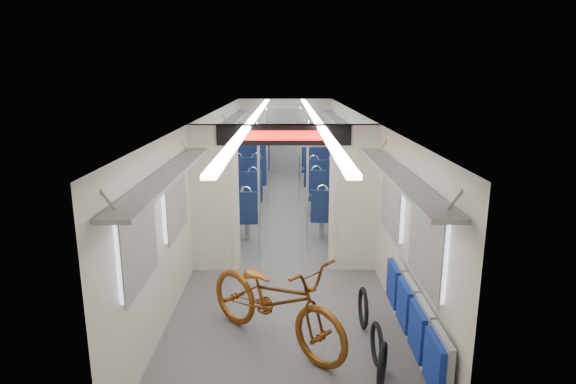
% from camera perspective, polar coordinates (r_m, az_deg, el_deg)
% --- Properties ---
extents(carriage, '(12.00, 12.02, 2.31)m').
position_cam_1_polar(carriage, '(9.09, -0.42, 4.08)').
color(carriage, '#515456').
rests_on(carriage, ground).
extents(bicycle, '(2.01, 1.93, 1.09)m').
position_cam_1_polar(bicycle, '(5.59, -1.56, -12.61)').
color(bicycle, brown).
rests_on(bicycle, ground).
extents(flip_bench, '(0.12, 2.15, 0.57)m').
position_cam_1_polar(flip_bench, '(5.30, 14.66, -14.19)').
color(flip_bench, gray).
rests_on(flip_bench, carriage).
extents(bike_hoop_a, '(0.20, 0.44, 0.45)m').
position_cam_1_polar(bike_hoop_a, '(5.17, 11.09, -19.63)').
color(bike_hoop_a, black).
rests_on(bike_hoop_a, ground).
extents(bike_hoop_b, '(0.07, 0.48, 0.48)m').
position_cam_1_polar(bike_hoop_b, '(5.45, 10.48, -17.57)').
color(bike_hoop_b, black).
rests_on(bike_hoop_b, ground).
extents(bike_hoop_c, '(0.06, 0.51, 0.51)m').
position_cam_1_polar(bike_hoop_c, '(6.12, 8.89, -13.62)').
color(bike_hoop_c, black).
rests_on(bike_hoop_c, ground).
extents(seat_bay_near_left, '(0.89, 1.96, 1.06)m').
position_cam_1_polar(seat_bay_near_left, '(9.78, -5.88, -1.13)').
color(seat_bay_near_left, '#0E1A3E').
rests_on(seat_bay_near_left, ground).
extents(seat_bay_near_right, '(0.89, 1.98, 1.07)m').
position_cam_1_polar(seat_bay_near_right, '(9.88, 5.04, -0.94)').
color(seat_bay_near_right, '#0E1A3E').
rests_on(seat_bay_near_right, ground).
extents(seat_bay_far_left, '(0.96, 2.31, 1.17)m').
position_cam_1_polar(seat_bay_far_left, '(13.04, -4.46, 2.85)').
color(seat_bay_far_left, '#0E1A3E').
rests_on(seat_bay_far_left, ground).
extents(seat_bay_far_right, '(0.94, 2.20, 1.14)m').
position_cam_1_polar(seat_bay_far_right, '(12.80, 3.85, 2.60)').
color(seat_bay_far_right, '#0E1A3E').
rests_on(seat_bay_far_right, ground).
extents(stanchion_near_left, '(0.04, 0.04, 2.30)m').
position_cam_1_polar(stanchion_near_left, '(7.85, -3.45, -0.10)').
color(stanchion_near_left, silver).
rests_on(stanchion_near_left, ground).
extents(stanchion_near_right, '(0.04, 0.04, 2.30)m').
position_cam_1_polar(stanchion_near_right, '(8.17, 2.30, 0.45)').
color(stanchion_near_right, silver).
rests_on(stanchion_near_right, ground).
extents(stanchion_far_left, '(0.04, 0.04, 2.30)m').
position_cam_1_polar(stanchion_far_left, '(11.17, -2.47, 4.05)').
color(stanchion_far_left, silver).
rests_on(stanchion_far_left, ground).
extents(stanchion_far_right, '(0.04, 0.04, 2.30)m').
position_cam_1_polar(stanchion_far_right, '(11.39, 1.36, 4.25)').
color(stanchion_far_right, silver).
rests_on(stanchion_far_right, ground).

